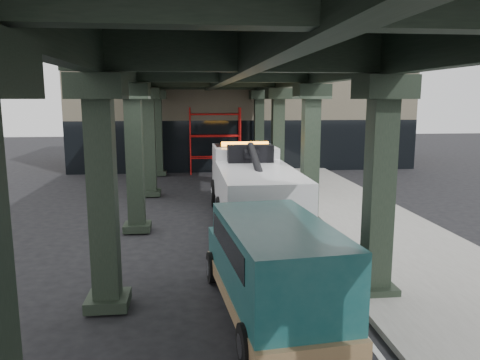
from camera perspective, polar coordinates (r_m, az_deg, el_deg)
ground at (r=14.61m, az=0.31°, el=-8.10°), size 90.00×90.00×0.00m
sidewalk at (r=17.51m, az=14.38°, el=-5.12°), size 5.00×40.00×0.15m
lane_stripe at (r=16.76m, az=5.33°, el=-5.76°), size 0.12×38.00×0.01m
viaduct at (r=15.88m, az=-2.00°, el=13.30°), size 7.40×32.00×6.40m
building at (r=34.00m, az=-0.20°, el=9.00°), size 22.00×10.00×8.00m
scaffolding at (r=28.59m, az=-3.06°, el=5.03°), size 3.08×0.88×4.00m
tow_truck at (r=17.28m, az=1.39°, el=-0.39°), size 2.77×9.00×2.94m
towed_van at (r=9.76m, az=3.98°, el=-10.36°), size 2.52×5.37×2.11m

